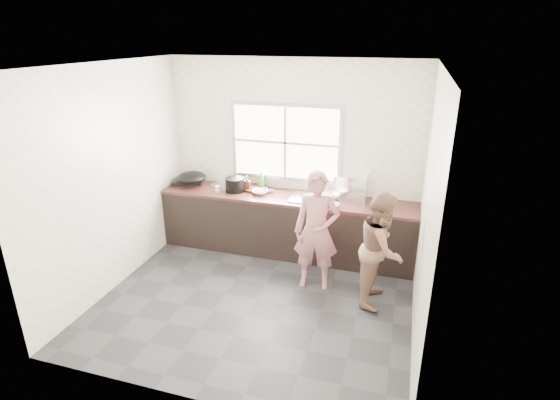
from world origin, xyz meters
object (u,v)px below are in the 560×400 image
(person_side, at_px, (381,249))
(bowl_crabs, at_px, (331,197))
(burner, at_px, (187,180))
(bottle_brown_short, at_px, (237,180))
(plate_food, at_px, (244,187))
(wok, at_px, (192,177))
(bowl_held, at_px, (333,205))
(pot_lid_right, at_px, (227,184))
(glass_jar, at_px, (218,189))
(dish_rack, at_px, (351,186))
(bottle_green, at_px, (261,179))
(woman, at_px, (316,235))
(pot_lid_left, at_px, (218,185))
(bottle_brown_tall, at_px, (247,184))
(cutting_board, at_px, (255,188))
(black_pot, at_px, (235,185))
(bowl_mince, at_px, (260,192))

(person_side, bearing_deg, bowl_crabs, 43.14)
(burner, bearing_deg, bottle_brown_short, 3.71)
(plate_food, height_order, burner, burner)
(person_side, height_order, wok, person_side)
(bowl_held, xyz_separation_m, pot_lid_right, (-1.70, 0.44, -0.03))
(person_side, bearing_deg, plate_food, 67.46)
(bottle_brown_short, xyz_separation_m, glass_jar, (-0.16, -0.34, -0.04))
(bowl_held, relative_size, dish_rack, 0.46)
(person_side, bearing_deg, bottle_green, 63.07)
(bowl_held, xyz_separation_m, bottle_brown_short, (-1.53, 0.44, 0.06))
(woman, xyz_separation_m, burner, (-2.23, 0.95, 0.19))
(wok, xyz_separation_m, dish_rack, (2.32, 0.21, 0.03))
(woman, bearing_deg, pot_lid_left, 144.24)
(bowl_held, height_order, bottle_brown_tall, bottle_brown_tall)
(pot_lid_left, bearing_deg, wok, -154.52)
(cutting_board, bearing_deg, wok, -171.25)
(person_side, distance_m, wok, 2.99)
(plate_food, bearing_deg, woman, -35.97)
(dish_rack, bearing_deg, glass_jar, -168.33)
(person_side, bearing_deg, bottle_brown_tall, 68.71)
(bowl_held, height_order, glass_jar, glass_jar)
(cutting_board, height_order, bottle_green, bottle_green)
(woman, distance_m, pot_lid_right, 1.90)
(bowl_held, distance_m, dish_rack, 0.47)
(woman, distance_m, plate_food, 1.61)
(person_side, bearing_deg, bottle_brown_short, 67.65)
(bowl_crabs, height_order, dish_rack, dish_rack)
(bowl_held, relative_size, bottle_green, 0.71)
(black_pot, distance_m, bottle_brown_tall, 0.17)
(pot_lid_left, bearing_deg, glass_jar, -67.10)
(pot_lid_left, bearing_deg, pot_lid_right, 32.85)
(bowl_mince, xyz_separation_m, bowl_held, (1.08, -0.20, 0.00))
(bowl_crabs, bearing_deg, plate_food, 175.82)
(dish_rack, bearing_deg, woman, -103.15)
(bowl_mince, distance_m, glass_jar, 0.62)
(bottle_green, height_order, pot_lid_left, bottle_green)
(bowl_held, bearing_deg, burner, 170.52)
(woman, xyz_separation_m, black_pot, (-1.37, 0.76, 0.26))
(person_side, distance_m, black_pot, 2.33)
(bottle_brown_tall, distance_m, dish_rack, 1.49)
(person_side, xyz_separation_m, bowl_crabs, (-0.77, 0.94, 0.21))
(cutting_board, distance_m, bottle_green, 0.17)
(bottle_brown_short, distance_m, burner, 0.80)
(bowl_crabs, xyz_separation_m, burner, (-2.25, 0.11, 0.00))
(plate_food, relative_size, glass_jar, 2.47)
(bowl_crabs, bearing_deg, bowl_mince, -175.28)
(bottle_green, relative_size, pot_lid_right, 1.28)
(bottle_brown_tall, bearing_deg, bottle_brown_short, 144.93)
(plate_food, relative_size, dish_rack, 0.49)
(glass_jar, bearing_deg, pot_lid_left, 112.90)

